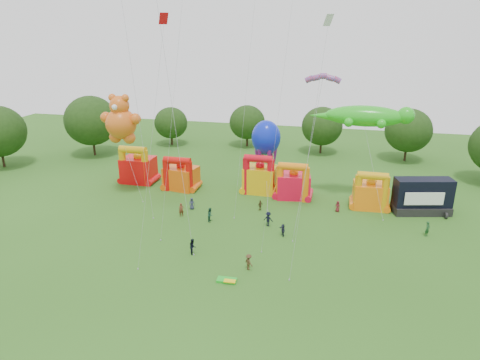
% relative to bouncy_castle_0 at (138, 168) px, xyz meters
% --- Properties ---
extents(ground, '(160.00, 160.00, 0.00)m').
position_rel_bouncy_castle_0_xyz_m(ground, '(20.85, -29.66, -2.48)').
color(ground, '#2A5818').
rests_on(ground, ground).
extents(tree_ring, '(122.17, 124.26, 12.07)m').
position_rel_bouncy_castle_0_xyz_m(tree_ring, '(19.69, -29.06, 3.78)').
color(tree_ring, '#352314').
rests_on(tree_ring, ground).
extents(bouncy_castle_0, '(5.12, 4.12, 6.53)m').
position_rel_bouncy_castle_0_xyz_m(bouncy_castle_0, '(0.00, 0.00, 0.00)').
color(bouncy_castle_0, red).
rests_on(bouncy_castle_0, ground).
extents(bouncy_castle_1, '(5.51, 4.74, 5.63)m').
position_rel_bouncy_castle_0_xyz_m(bouncy_castle_1, '(8.10, -1.39, -0.33)').
color(bouncy_castle_1, '#E2550C').
rests_on(bouncy_castle_1, ground).
extents(bouncy_castle_2, '(4.96, 4.01, 6.41)m').
position_rel_bouncy_castle_0_xyz_m(bouncy_castle_2, '(20.70, 0.02, -0.04)').
color(bouncy_castle_2, '#E2A70B').
rests_on(bouncy_castle_2, ground).
extents(bouncy_castle_3, '(5.44, 4.62, 5.86)m').
position_rel_bouncy_castle_0_xyz_m(bouncy_castle_3, '(26.10, -1.03, -0.25)').
color(bouncy_castle_3, red).
rests_on(bouncy_castle_3, ground).
extents(bouncy_castle_4, '(4.90, 4.04, 5.76)m').
position_rel_bouncy_castle_0_xyz_m(bouncy_castle_4, '(37.28, -2.49, -0.27)').
color(bouncy_castle_4, orange).
rests_on(bouncy_castle_4, ground).
extents(stage_trailer, '(8.21, 4.66, 5.02)m').
position_rel_bouncy_castle_0_xyz_m(stage_trailer, '(44.21, -2.62, -0.06)').
color(stage_trailer, black).
rests_on(stage_trailer, ground).
extents(teddy_bear_kite, '(6.70, 4.47, 15.70)m').
position_rel_bouncy_castle_0_xyz_m(teddy_bear_kite, '(1.71, -6.48, 6.75)').
color(teddy_bear_kite, orange).
rests_on(teddy_bear_kite, ground).
extents(gecko_kite, '(14.59, 9.91, 14.29)m').
position_rel_bouncy_castle_0_xyz_m(gecko_kite, '(36.76, -1.68, 5.57)').
color(gecko_kite, green).
rests_on(gecko_kite, ground).
extents(octopus_kite, '(4.64, 12.62, 11.00)m').
position_rel_bouncy_castle_0_xyz_m(octopus_kite, '(21.60, 0.61, 2.71)').
color(octopus_kite, '#0D21C6').
rests_on(octopus_kite, ground).
extents(parafoil_kites, '(29.29, 13.18, 31.92)m').
position_rel_bouncy_castle_0_xyz_m(parafoil_kites, '(14.97, -15.39, 11.37)').
color(parafoil_kites, red).
rests_on(parafoil_kites, ground).
extents(diamond_kites, '(18.97, 21.74, 36.02)m').
position_rel_bouncy_castle_0_xyz_m(diamond_kites, '(20.37, -16.00, 12.01)').
color(diamond_kites, red).
rests_on(diamond_kites, ground).
extents(folded_kite_bundle, '(2.04, 1.16, 0.31)m').
position_rel_bouncy_castle_0_xyz_m(folded_kite_bundle, '(22.34, -25.75, -2.34)').
color(folded_kite_bundle, green).
rests_on(folded_kite_bundle, ground).
extents(spectator_0, '(0.97, 0.79, 1.72)m').
position_rel_bouncy_castle_0_xyz_m(spectator_0, '(12.61, -8.94, -1.62)').
color(spectator_0, '#292F45').
rests_on(spectator_0, ground).
extents(spectator_1, '(0.83, 0.76, 1.90)m').
position_rel_bouncy_castle_0_xyz_m(spectator_1, '(12.04, -11.58, -1.53)').
color(spectator_1, '#5D2A1A').
rests_on(spectator_1, ground).
extents(spectator_2, '(0.78, 0.97, 1.92)m').
position_rel_bouncy_castle_0_xyz_m(spectator_2, '(16.39, -12.18, -1.52)').
color(spectator_2, '#1A4230').
rests_on(spectator_2, ground).
extents(spectator_3, '(1.39, 0.97, 1.97)m').
position_rel_bouncy_castle_0_xyz_m(spectator_3, '(24.17, -11.85, -1.49)').
color(spectator_3, black).
rests_on(spectator_3, ground).
extents(spectator_4, '(0.85, 0.92, 1.52)m').
position_rel_bouncy_castle_0_xyz_m(spectator_4, '(22.19, -7.03, -1.72)').
color(spectator_4, '#41301A').
rests_on(spectator_4, ground).
extents(spectator_5, '(1.13, 1.49, 1.57)m').
position_rel_bouncy_castle_0_xyz_m(spectator_5, '(26.41, -14.20, -1.69)').
color(spectator_5, '#212637').
rests_on(spectator_5, ground).
extents(spectator_6, '(0.91, 0.78, 1.58)m').
position_rel_bouncy_castle_0_xyz_m(spectator_6, '(32.87, -4.99, -1.69)').
color(spectator_6, maroon).
rests_on(spectator_6, ground).
extents(spectator_7, '(0.82, 0.85, 1.96)m').
position_rel_bouncy_castle_0_xyz_m(spectator_7, '(43.86, -10.15, -1.50)').
color(spectator_7, '#1C4723').
rests_on(spectator_7, ground).
extents(spectator_8, '(0.98, 1.10, 1.86)m').
position_rel_bouncy_castle_0_xyz_m(spectator_8, '(17.03, -21.07, -1.55)').
color(spectator_8, black).
rests_on(spectator_8, ground).
extents(spectator_9, '(1.32, 1.28, 1.81)m').
position_rel_bouncy_castle_0_xyz_m(spectator_9, '(23.99, -22.98, -1.57)').
color(spectator_9, '#44301B').
rests_on(spectator_9, ground).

